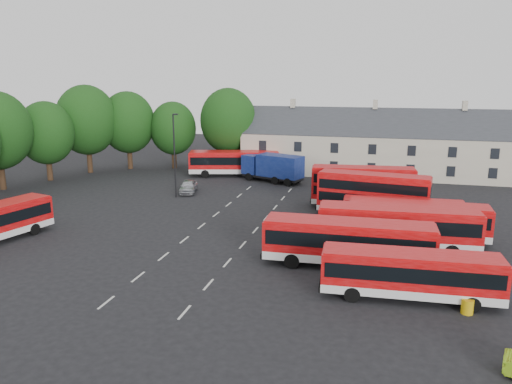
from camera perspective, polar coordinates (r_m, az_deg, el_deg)
ground at (r=43.31m, az=-7.18°, el=-4.63°), size 140.00×140.00×0.00m
lane_markings at (r=44.28m, az=-3.21°, el=-4.13°), size 5.15×33.80×0.01m
treeline at (r=68.37m, az=-17.67°, el=7.12°), size 29.92×32.59×12.01m
terrace_houses at (r=68.87m, az=13.24°, el=5.06°), size 35.70×7.13×10.06m
bus_row_a at (r=31.43m, az=17.25°, el=-8.68°), size 10.57×2.96×2.96m
bus_row_b at (r=35.53m, az=10.49°, el=-5.37°), size 11.81×3.03×3.32m
bus_row_c at (r=39.75m, az=15.89°, el=-3.60°), size 12.13×3.50×3.39m
bus_row_d at (r=42.63m, az=18.01°, el=-2.84°), size 11.04×2.65×3.12m
bus_row_e at (r=44.44m, az=16.45°, el=-2.31°), size 10.17×2.82×2.85m
bus_dd_south at (r=48.25m, az=13.24°, el=-0.07°), size 10.50×3.72×4.21m
bus_dd_north at (r=51.67m, az=12.09°, el=0.84°), size 10.41×3.37×4.19m
bus_north at (r=66.65m, az=-2.51°, el=3.54°), size 12.17×5.67×3.36m
box_truck at (r=62.94m, az=1.97°, el=2.92°), size 8.37×5.20×3.50m
silver_car at (r=57.81m, az=-7.74°, el=0.63°), size 2.67×4.57×1.46m
grit_bin at (r=31.30m, az=23.00°, el=-11.95°), size 0.68×0.68×0.85m
lamppost at (r=55.06m, az=-9.28°, el=4.39°), size 0.64×0.30×9.21m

